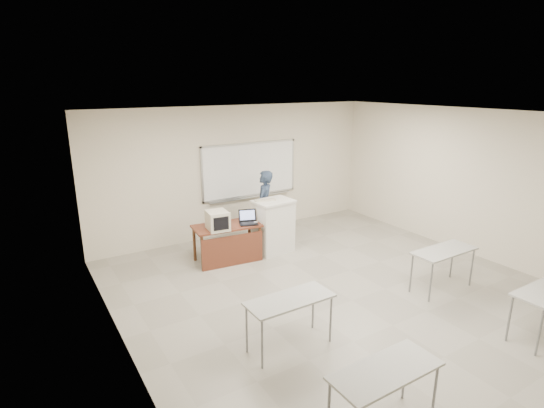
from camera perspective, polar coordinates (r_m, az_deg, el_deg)
floor at (r=7.34m, az=10.70°, el=-12.66°), size 7.00×8.00×0.01m
whiteboard at (r=10.06m, az=-2.96°, el=4.53°), size 2.48×0.10×1.31m
student_desks at (r=6.24m, az=19.57°, el=-11.81°), size 4.40×2.20×0.73m
instructor_desk at (r=8.48m, az=-5.73°, el=-4.47°), size 1.32×0.66×0.75m
podium at (r=8.94m, az=0.18°, el=-2.99°), size 0.80×0.58×1.13m
crt_monitor at (r=8.23m, az=-7.33°, el=-2.20°), size 0.39×0.44×0.37m
laptop at (r=8.54m, az=-3.35°, el=-2.24°), size 0.35×0.33×0.26m
mouse at (r=8.56m, az=-2.21°, el=-2.47°), size 0.12×0.10×0.04m
keyboard at (r=8.76m, az=-0.92°, el=0.54°), size 0.46×0.24×0.02m
presenter at (r=9.50m, az=-1.06°, el=-0.31°), size 0.70×0.69×1.62m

